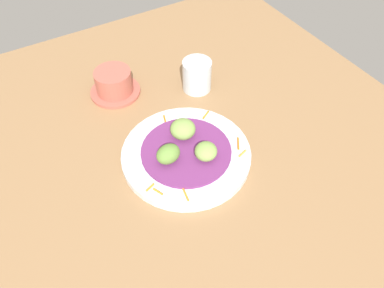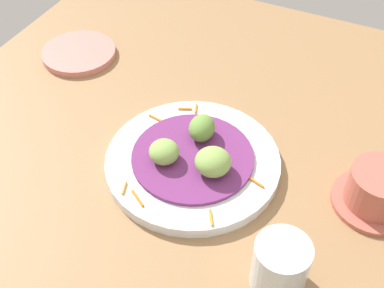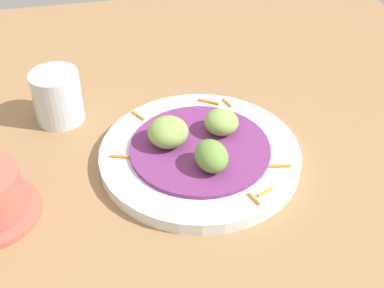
{
  "view_description": "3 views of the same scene",
  "coord_description": "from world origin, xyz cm",
  "px_view_note": "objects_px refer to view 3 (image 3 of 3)",
  "views": [
    {
      "loc": [
        -51.34,
        27.5,
        66.48
      ],
      "look_at": [
        -5.31,
        0.41,
        6.24
      ],
      "focal_mm": 35.9,
      "sensor_mm": 36.0,
      "label": 1
    },
    {
      "loc": [
        18.66,
        -48.2,
        62.57
      ],
      "look_at": [
        -5.15,
        2.03,
        6.45
      ],
      "focal_mm": 47.53,
      "sensor_mm": 36.0,
      "label": 2
    },
    {
      "loc": [
        7.48,
        55.58,
        49.81
      ],
      "look_at": [
        -3.52,
        2.38,
        5.75
      ],
      "focal_mm": 48.83,
      "sensor_mm": 36.0,
      "label": 3
    }
  ],
  "objects_px": {
    "guac_scoop_left": "(211,156)",
    "guac_scoop_center": "(221,122)",
    "main_plate": "(200,155)",
    "guac_scoop_right": "(168,131)",
    "water_glass": "(57,97)"
  },
  "relations": [
    {
      "from": "guac_scoop_left",
      "to": "guac_scoop_center",
      "type": "distance_m",
      "value": 0.08
    },
    {
      "from": "main_plate",
      "to": "water_glass",
      "type": "distance_m",
      "value": 0.24
    },
    {
      "from": "water_glass",
      "to": "guac_scoop_center",
      "type": "bearing_deg",
      "value": 153.26
    },
    {
      "from": "main_plate",
      "to": "guac_scoop_left",
      "type": "relative_size",
      "value": 5.29
    },
    {
      "from": "main_plate",
      "to": "guac_scoop_center",
      "type": "bearing_deg",
      "value": -143.84
    },
    {
      "from": "guac_scoop_center",
      "to": "water_glass",
      "type": "height_order",
      "value": "water_glass"
    },
    {
      "from": "guac_scoop_center",
      "to": "guac_scoop_right",
      "type": "bearing_deg",
      "value": 6.16
    },
    {
      "from": "guac_scoop_right",
      "to": "water_glass",
      "type": "height_order",
      "value": "water_glass"
    },
    {
      "from": "guac_scoop_left",
      "to": "water_glass",
      "type": "height_order",
      "value": "water_glass"
    },
    {
      "from": "guac_scoop_right",
      "to": "water_glass",
      "type": "xyz_separation_m",
      "value": [
        0.15,
        -0.12,
        -0.0
      ]
    },
    {
      "from": "guac_scoop_left",
      "to": "guac_scoop_center",
      "type": "xyz_separation_m",
      "value": [
        -0.03,
        -0.07,
        -0.0
      ]
    },
    {
      "from": "guac_scoop_left",
      "to": "guac_scoop_right",
      "type": "relative_size",
      "value": 0.95
    },
    {
      "from": "guac_scoop_left",
      "to": "guac_scoop_right",
      "type": "xyz_separation_m",
      "value": [
        0.05,
        -0.06,
        0.0
      ]
    },
    {
      "from": "main_plate",
      "to": "guac_scoop_right",
      "type": "relative_size",
      "value": 5.0
    },
    {
      "from": "water_glass",
      "to": "guac_scoop_right",
      "type": "bearing_deg",
      "value": 140.46
    }
  ]
}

